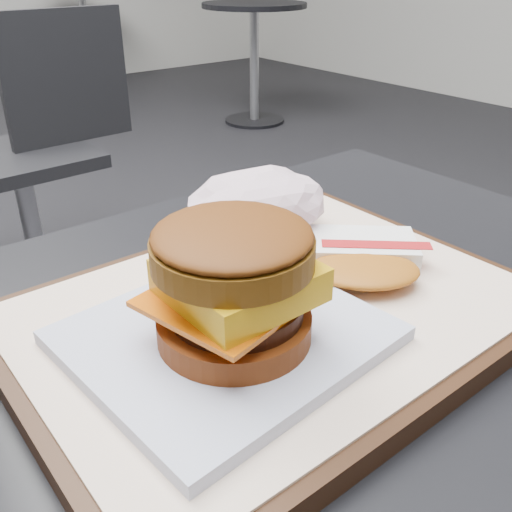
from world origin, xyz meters
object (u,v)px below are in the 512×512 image
object	(u,v)px
hash_brown	(363,257)
neighbor_chair	(37,138)
serving_tray	(275,314)
crumpled_wrapper	(259,205)
breakfast_sandwich	(232,296)

from	to	relation	value
hash_brown	neighbor_chair	distance (m)	1.57
serving_tray	hash_brown	world-z (taller)	hash_brown
hash_brown	neighbor_chair	world-z (taller)	neighbor_chair
hash_brown	crumpled_wrapper	size ratio (longest dim) A/B	1.01
serving_tray	hash_brown	bearing A→B (deg)	-3.19
breakfast_sandwich	neighbor_chair	bearing A→B (deg)	76.35
serving_tray	breakfast_sandwich	world-z (taller)	breakfast_sandwich
serving_tray	breakfast_sandwich	bearing A→B (deg)	-157.88
serving_tray	neighbor_chair	bearing A→B (deg)	78.18
breakfast_sandwich	crumpled_wrapper	bearing A→B (deg)	45.35
breakfast_sandwich	neighbor_chair	distance (m)	1.62
crumpled_wrapper	neighbor_chair	world-z (taller)	neighbor_chair
crumpled_wrapper	neighbor_chair	size ratio (longest dim) A/B	0.15
serving_tray	hash_brown	distance (m)	0.09
crumpled_wrapper	breakfast_sandwich	bearing A→B (deg)	-134.65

